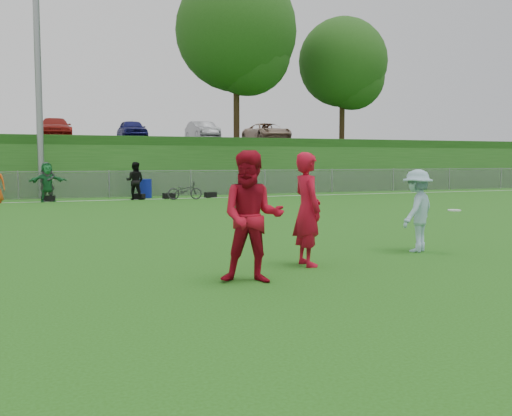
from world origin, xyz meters
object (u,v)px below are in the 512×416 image
player_red_left (307,209)px  player_red_center (252,217)px  player_blue (417,211)px  recycling_bin (145,189)px  bicycle (185,191)px  frisbee (454,210)px

player_red_left → player_red_center: bearing=125.6°
player_blue → recycling_bin: bearing=-115.5°
player_blue → bicycle: (-0.65, 15.91, -0.39)m
frisbee → recycling_bin: size_ratio=0.28×
player_blue → player_red_center: bearing=-11.8°
player_red_left → bicycle: size_ratio=1.23×
frisbee → player_blue: bearing=134.0°
player_blue → frisbee: size_ratio=6.55×
player_red_left → player_blue: bearing=-76.8°
player_red_left → recycling_bin: 18.24m
player_red_center → frisbee: size_ratio=7.86×
recycling_bin → player_red_center: bearing=-95.6°
player_red_center → player_blue: player_red_center is taller
player_red_center → player_blue: 4.27m
player_red_left → recycling_bin: (0.54, 18.23, -0.51)m
bicycle → recycling_bin: bearing=43.9°
player_red_left → player_blue: size_ratio=1.19×
player_red_center → frisbee: player_red_center is taller
player_blue → recycling_bin: 17.79m
frisbee → recycling_bin: (-2.59, 18.15, -0.39)m
player_red_center → frisbee: bearing=36.0°
player_red_left → recycling_bin: bearing=-0.6°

